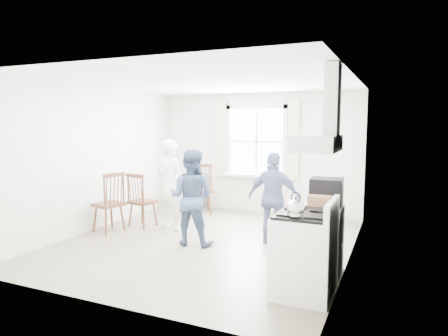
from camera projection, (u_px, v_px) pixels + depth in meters
room_shell at (206, 164)px, 6.45m from camera, size 4.62×5.12×2.64m
window_assembly at (256, 146)px, 8.66m from camera, size 1.88×0.24×1.70m
range_hood at (322, 129)px, 4.33m from camera, size 0.45×0.76×0.94m
shelf_unit at (197, 190)px, 9.23m from camera, size 0.40×0.30×0.80m
gas_stove at (305, 253)px, 4.56m from camera, size 0.68×0.76×1.12m
kettle at (296, 208)px, 4.30m from camera, size 0.19×0.19×0.28m
low_cabinet at (322, 240)px, 5.17m from camera, size 0.50×0.55×0.90m
stereo_stack at (326, 192)px, 5.12m from camera, size 0.41×0.37×0.35m
cardboard_box at (320, 203)px, 4.91m from camera, size 0.27×0.20×0.17m
windsor_chair_a at (201, 183)px, 8.48m from camera, size 0.64×0.64×1.11m
windsor_chair_b at (138, 194)px, 7.43m from camera, size 0.49×0.48×1.03m
windsor_chair_c at (112, 196)px, 7.08m from camera, size 0.56×0.56×1.09m
person_left at (171, 185)px, 7.28m from camera, size 0.68×0.68×1.67m
person_mid at (191, 197)px, 6.40m from camera, size 0.84×0.84×1.54m
person_right at (274, 198)px, 6.47m from camera, size 0.88×0.88×1.49m
potted_plant at (275, 167)px, 8.45m from camera, size 0.21×0.21×0.35m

